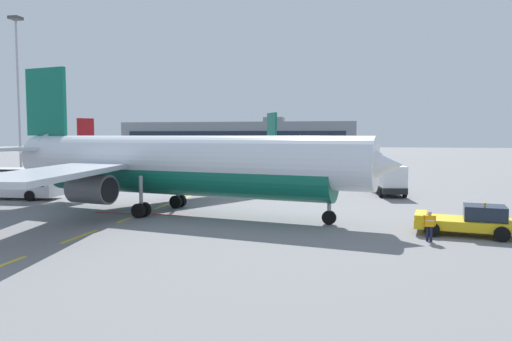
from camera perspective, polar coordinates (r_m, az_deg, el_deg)
ground at (r=53.33m, az=17.59°, el=-2.66°), size 400.00×400.00×0.00m
apron_paint_markings at (r=54.78m, az=-5.88°, el=-2.30°), size 8.00×97.78×0.01m
airliner_foreground at (r=38.25m, az=-9.66°, el=0.77°), size 34.68×34.00×12.20m
pushback_tug at (r=32.70m, az=24.21°, el=-5.51°), size 6.38×3.93×2.08m
airliner_mid_left at (r=101.99m, az=-14.57°, el=2.33°), size 23.97×25.43×9.44m
airliner_far_center at (r=74.16m, az=-0.66°, el=1.75°), size 23.57×24.97×9.24m
catering_truck at (r=51.45m, az=15.60°, el=-1.02°), size 3.44×7.27×3.14m
ground_crew_worker at (r=29.82m, az=20.07°, el=-6.06°), size 0.71×0.32×1.79m
apron_light_mast_near at (r=91.23m, az=-26.66°, el=10.03°), size 1.80×1.80×26.06m
terminal_satellite at (r=151.45m, az=-1.90°, el=3.84°), size 72.32×18.88×11.84m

